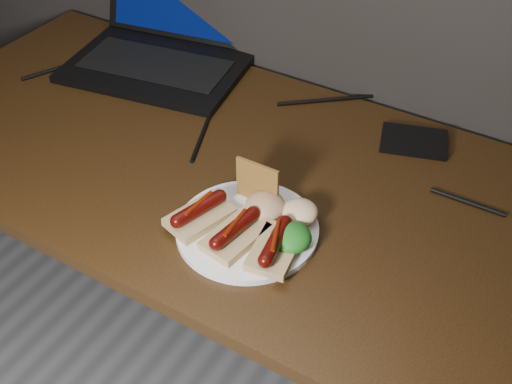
% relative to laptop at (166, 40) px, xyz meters
% --- Properties ---
extents(desk, '(1.40, 0.70, 0.75)m').
position_rel_laptop_xyz_m(desk, '(0.30, -0.27, -0.14)').
color(desk, '#38220E').
rests_on(desk, ground).
extents(laptop, '(0.47, 0.43, 0.25)m').
position_rel_laptop_xyz_m(laptop, '(0.00, 0.00, 0.00)').
color(laptop, black).
rests_on(laptop, desk).
extents(hard_drive, '(0.15, 0.13, 0.02)m').
position_rel_laptop_xyz_m(hard_drive, '(0.65, -0.02, -0.04)').
color(hard_drive, black).
rests_on(hard_drive, desk).
extents(desk_cables, '(1.10, 0.41, 0.01)m').
position_rel_laptop_xyz_m(desk_cables, '(0.29, -0.12, -0.05)').
color(desk_cables, black).
rests_on(desk_cables, desk).
extents(plate, '(0.29, 0.29, 0.01)m').
position_rel_laptop_xyz_m(plate, '(0.49, -0.42, -0.05)').
color(plate, white).
rests_on(plate, desk).
extents(bread_sausage_left, '(0.10, 0.13, 0.04)m').
position_rel_laptop_xyz_m(bread_sausage_left, '(0.41, -0.45, -0.02)').
color(bread_sausage_left, tan).
rests_on(bread_sausage_left, plate).
extents(bread_sausage_center, '(0.09, 0.12, 0.04)m').
position_rel_laptop_xyz_m(bread_sausage_center, '(0.49, -0.45, -0.02)').
color(bread_sausage_center, tan).
rests_on(bread_sausage_center, plate).
extents(bread_sausage_right, '(0.09, 0.12, 0.04)m').
position_rel_laptop_xyz_m(bread_sausage_right, '(0.56, -0.45, -0.02)').
color(bread_sausage_right, tan).
rests_on(bread_sausage_right, plate).
extents(crispbread, '(0.09, 0.01, 0.08)m').
position_rel_laptop_xyz_m(crispbread, '(0.47, -0.35, 0.00)').
color(crispbread, '#AF7C30').
rests_on(crispbread, plate).
extents(salad_greens, '(0.07, 0.07, 0.04)m').
position_rel_laptop_xyz_m(salad_greens, '(0.57, -0.42, -0.02)').
color(salad_greens, '#185711').
rests_on(salad_greens, plate).
extents(salsa_mound, '(0.07, 0.07, 0.04)m').
position_rel_laptop_xyz_m(salsa_mound, '(0.50, -0.37, -0.02)').
color(salsa_mound, maroon).
rests_on(salsa_mound, plate).
extents(coleslaw_mound, '(0.06, 0.06, 0.04)m').
position_rel_laptop_xyz_m(coleslaw_mound, '(0.56, -0.35, -0.02)').
color(coleslaw_mound, beige).
rests_on(coleslaw_mound, plate).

